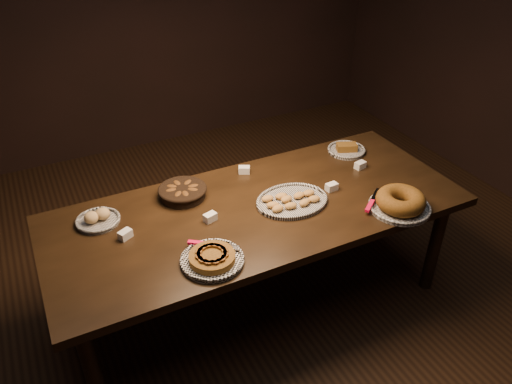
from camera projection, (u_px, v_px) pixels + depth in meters
name	position (u px, v px, depth m)	size (l,w,h in m)	color
ground	(258.00, 301.00, 3.27)	(5.00, 5.00, 0.00)	black
buffet_table	(258.00, 217.00, 2.90)	(2.40, 1.00, 0.75)	black
apple_tart_plate	(212.00, 258.00, 2.45)	(0.32, 0.33, 0.06)	white
madeleine_platter	(292.00, 201.00, 2.88)	(0.43, 0.35, 0.05)	black
bundt_cake_plate	(400.00, 202.00, 2.81)	(0.39, 0.38, 0.11)	black
croissant_basket	(183.00, 191.00, 2.92)	(0.32, 0.32, 0.07)	black
bread_roll_plate	(98.00, 219.00, 2.72)	(0.24, 0.24, 0.08)	white
loaf_plate	(346.00, 149.00, 3.40)	(0.26, 0.26, 0.06)	black
tent_cards	(260.00, 193.00, 2.94)	(1.62, 0.48, 0.04)	white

